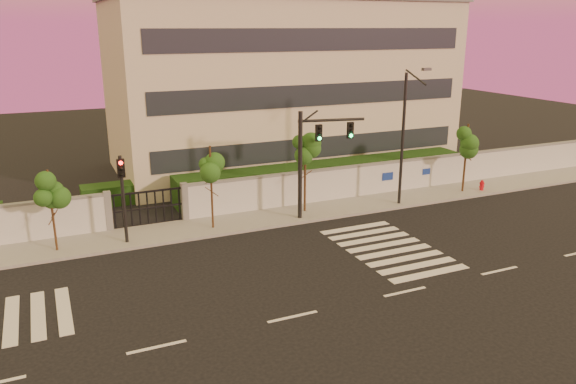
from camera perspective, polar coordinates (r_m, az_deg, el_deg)
ground at (r=21.24m, az=0.47°, el=-12.58°), size 120.00×120.00×0.00m
sidewalk at (r=30.24m, az=-7.83°, el=-3.46°), size 60.00×3.00×0.15m
perimeter_wall at (r=31.32m, az=-8.50°, el=-0.86°), size 60.00×0.36×2.20m
hedge_row at (r=34.19m, az=-8.02°, el=0.20°), size 41.00×4.25×1.80m
institutional_building at (r=42.52m, az=-0.79°, el=10.89°), size 24.40×12.40×12.25m
road_markings at (r=23.88m, az=-6.84°, el=-9.21°), size 57.00×7.62×0.02m
street_tree_c at (r=28.00m, az=-22.99°, el=-0.02°), size 1.36×1.08×4.06m
street_tree_d at (r=28.94m, az=-7.83°, el=2.35°), size 1.34×1.06×4.52m
street_tree_e at (r=31.39m, az=1.78°, el=3.65°), size 1.62×1.29×4.54m
street_tree_f at (r=37.02m, az=17.71°, el=4.80°), size 1.65×1.31×4.49m
traffic_signal_main at (r=30.40m, az=2.56°, el=4.13°), size 3.79×0.91×6.04m
traffic_signal_secondary at (r=27.91m, az=-16.45°, el=0.27°), size 0.35×0.34×4.48m
streetlight_east at (r=33.06m, az=11.78°, el=5.89°), size 0.49×1.97×8.20m
fire_hydrant at (r=38.24m, az=19.08°, el=0.56°), size 0.32×0.31×0.82m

